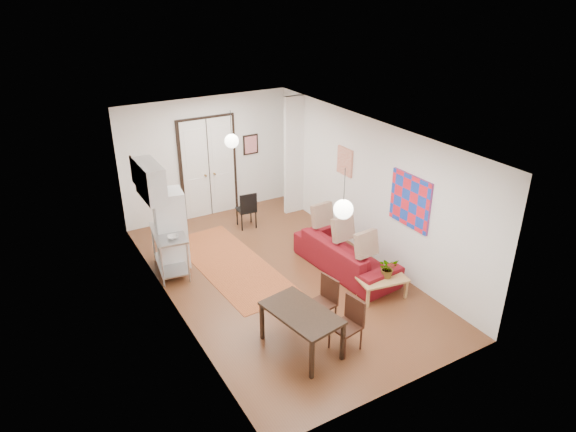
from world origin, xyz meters
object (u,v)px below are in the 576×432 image
kitchen_counter (170,246)px  black_side_chair (244,205)px  dining_chair_near (318,298)px  sofa (346,254)px  fridge (171,229)px  dining_table (301,316)px  coffee_table (382,281)px  dining_chair_far (343,320)px

kitchen_counter → black_side_chair: bearing=35.8°
dining_chair_near → sofa: bearing=119.9°
fridge → dining_chair_near: bearing=-56.5°
fridge → dining_table: size_ratio=1.17×
dining_chair_near → black_side_chair: 4.09m
black_side_chair → dining_chair_near: bearing=88.2°
coffee_table → dining_chair_near: dining_chair_near is taller
sofa → dining_chair_near: bearing=125.2°
dining_chair_near → fridge: bearing=-164.4°
sofa → kitchen_counter: bearing=56.4°
fridge → black_side_chair: 2.28m
kitchen_counter → dining_chair_far: bearing=-57.9°
dining_table → kitchen_counter: bearing=106.9°
fridge → dining_chair_near: 3.47m
sofa → dining_chair_far: size_ratio=2.65×
coffee_table → dining_table: 2.13m
fridge → dining_chair_near: (1.49, -3.12, -0.30)m
sofa → dining_chair_far: (-1.44, -1.90, 0.17)m
kitchen_counter → dining_table: bearing=-65.1°
sofa → kitchen_counter: (-3.05, 1.70, 0.22)m
coffee_table → fridge: size_ratio=0.59×
black_side_chair → dining_chair_far: bearing=89.3°
dining_table → dining_chair_far: dining_chair_far is taller
kitchen_counter → fridge: (0.13, 0.22, 0.25)m
sofa → coffee_table: (0.01, -1.13, 0.00)m
kitchen_counter → dining_chair_far: 3.94m
dining_table → fridge: bearing=104.0°
dining_chair_far → kitchen_counter: bearing=-165.8°
dining_chair_near → black_side_chair: bearing=162.0°
fridge → dining_table: fridge is taller
dining_table → dining_chair_near: bearing=36.0°
dining_chair_near → dining_chair_far: size_ratio=1.00×
fridge → dining_table: 3.67m
coffee_table → black_side_chair: 4.07m
sofa → dining_chair_far: 2.39m
coffee_table → fridge: 4.26m
dining_table → black_side_chair: 4.63m
sofa → dining_chair_far: dining_chair_far is taller
sofa → fridge: size_ratio=1.44×
coffee_table → dining_chair_far: dining_chair_far is taller
sofa → dining_chair_near: dining_chair_near is taller
kitchen_counter → dining_chair_near: size_ratio=1.38×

